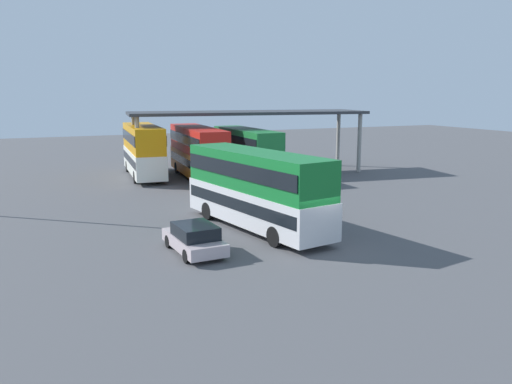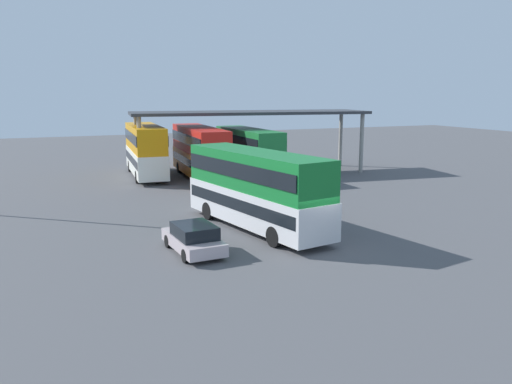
{
  "view_description": "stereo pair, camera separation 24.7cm",
  "coord_description": "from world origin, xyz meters",
  "px_view_note": "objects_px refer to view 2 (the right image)",
  "views": [
    {
      "loc": [
        -11.82,
        -20.32,
        7.2
      ],
      "look_at": [
        -0.98,
        4.3,
        2.0
      ],
      "focal_mm": 36.43,
      "sensor_mm": 36.0,
      "label": 1
    },
    {
      "loc": [
        -11.6,
        -20.42,
        7.2
      ],
      "look_at": [
        -0.98,
        4.3,
        2.0
      ],
      "focal_mm": 36.43,
      "sensor_mm": 36.0,
      "label": 2
    }
  ],
  "objects_px": {
    "double_decker_near_canopy": "(145,149)",
    "double_decker_mid_row": "(200,151)",
    "parked_hatchback": "(194,238)",
    "double_decker_far_right": "(248,151)",
    "double_decker_main": "(256,187)"
  },
  "relations": [
    {
      "from": "parked_hatchback",
      "to": "double_decker_far_right",
      "type": "height_order",
      "value": "double_decker_far_right"
    },
    {
      "from": "double_decker_mid_row",
      "to": "parked_hatchback",
      "type": "bearing_deg",
      "value": 165.77
    },
    {
      "from": "double_decker_near_canopy",
      "to": "double_decker_main",
      "type": "bearing_deg",
      "value": -170.1
    },
    {
      "from": "double_decker_mid_row",
      "to": "double_decker_far_right",
      "type": "relative_size",
      "value": 1.14
    },
    {
      "from": "parked_hatchback",
      "to": "double_decker_near_canopy",
      "type": "distance_m",
      "value": 22.82
    },
    {
      "from": "double_decker_mid_row",
      "to": "double_decker_main",
      "type": "bearing_deg",
      "value": 176.51
    },
    {
      "from": "parked_hatchback",
      "to": "double_decker_far_right",
      "type": "distance_m",
      "value": 21.87
    },
    {
      "from": "parked_hatchback",
      "to": "double_decker_near_canopy",
      "type": "relative_size",
      "value": 0.39
    },
    {
      "from": "parked_hatchback",
      "to": "double_decker_mid_row",
      "type": "bearing_deg",
      "value": -21.38
    },
    {
      "from": "parked_hatchback",
      "to": "double_decker_near_canopy",
      "type": "bearing_deg",
      "value": -9.54
    },
    {
      "from": "double_decker_main",
      "to": "double_decker_near_canopy",
      "type": "xyz_separation_m",
      "value": [
        -1.82,
        19.86,
        0.12
      ]
    },
    {
      "from": "double_decker_near_canopy",
      "to": "double_decker_far_right",
      "type": "distance_m",
      "value": 8.87
    },
    {
      "from": "double_decker_near_canopy",
      "to": "double_decker_mid_row",
      "type": "height_order",
      "value": "double_decker_near_canopy"
    },
    {
      "from": "parked_hatchback",
      "to": "double_decker_near_canopy",
      "type": "height_order",
      "value": "double_decker_near_canopy"
    },
    {
      "from": "double_decker_mid_row",
      "to": "double_decker_far_right",
      "type": "bearing_deg",
      "value": -95.77
    }
  ]
}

